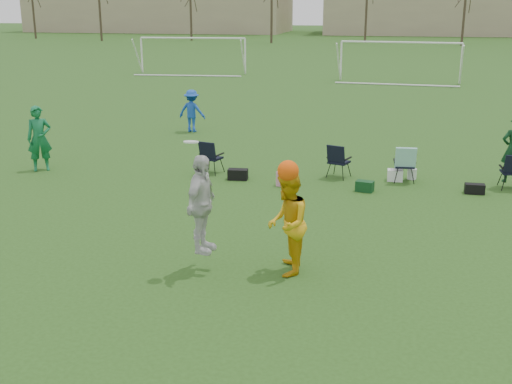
% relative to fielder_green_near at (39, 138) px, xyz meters
% --- Properties ---
extents(ground, '(260.00, 260.00, 0.00)m').
position_rel_fielder_green_near_xyz_m(ground, '(6.34, -7.38, -0.96)').
color(ground, '#274B17').
rests_on(ground, ground).
extents(fielder_green_near, '(0.83, 0.76, 1.91)m').
position_rel_fielder_green_near_xyz_m(fielder_green_near, '(0.00, 0.00, 0.00)').
color(fielder_green_near, '#12693A').
rests_on(fielder_green_near, ground).
extents(fielder_blue, '(1.08, 0.68, 1.60)m').
position_rel_fielder_green_near_xyz_m(fielder_blue, '(2.58, 6.56, -0.15)').
color(fielder_blue, '#1847B5').
rests_on(fielder_blue, ground).
extents(center_contest, '(2.22, 1.32, 2.48)m').
position_rel_fielder_green_near_xyz_m(center_contest, '(7.72, -5.99, 0.16)').
color(center_contest, silver).
rests_on(center_contest, ground).
extents(sideline_setup, '(8.97, 1.84, 1.93)m').
position_rel_fielder_green_near_xyz_m(sideline_setup, '(10.24, 0.85, -0.38)').
color(sideline_setup, '#0F381B').
rests_on(sideline_setup, ground).
extents(goal_left, '(7.39, 0.76, 2.46)m').
position_rel_fielder_green_near_xyz_m(goal_left, '(-3.66, 26.62, 0.97)').
color(goal_left, white).
rests_on(goal_left, ground).
extents(goal_mid, '(7.40, 0.63, 2.46)m').
position_rel_fielder_green_near_xyz_m(goal_mid, '(10.34, 24.62, 0.97)').
color(goal_mid, white).
rests_on(goal_mid, ground).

